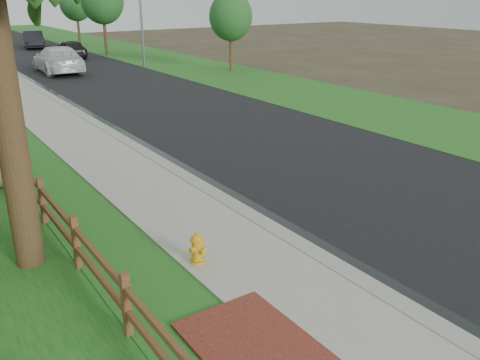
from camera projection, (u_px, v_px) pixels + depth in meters
ground at (323, 278)px, 9.30m from camera, size 120.00×120.00×0.00m
road at (53, 59)px, 38.84m from camera, size 8.00×90.00×0.02m
verge_far at (137, 53)px, 42.47m from camera, size 6.00×90.00×0.04m
brick_patch at (258, 350)px, 7.35m from camera, size 1.60×2.40×0.11m
ranch_fence at (29, 183)px, 12.15m from camera, size 0.12×16.92×1.10m
fire_hydrant at (197, 249)px, 9.53m from camera, size 0.41×0.33×0.63m
white_suv at (58, 59)px, 32.23m from camera, size 2.55×5.81×1.66m
dark_car_mid at (71, 49)px, 39.13m from camera, size 1.82×4.21×1.42m
dark_car_far at (34, 40)px, 46.25m from camera, size 2.32×4.77×1.51m
boulder at (2, 174)px, 13.52m from camera, size 1.19×1.01×0.68m
tree_near_right at (231, 17)px, 31.90m from camera, size 2.73×2.73×4.92m
tree_mid_right at (102, 0)px, 39.88m from camera, size 3.37×3.37×6.10m
tree_far_right at (76, 3)px, 47.21m from camera, size 3.00×3.00×5.53m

